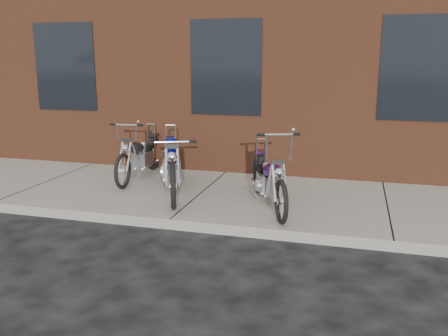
% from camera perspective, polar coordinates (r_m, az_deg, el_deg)
% --- Properties ---
extents(ground, '(120.00, 120.00, 0.00)m').
position_cam_1_polar(ground, '(6.81, -6.56, -7.38)').
color(ground, black).
rests_on(ground, ground).
extents(sidewalk, '(22.00, 3.00, 0.15)m').
position_cam_1_polar(sidewalk, '(8.12, -2.61, -3.38)').
color(sidewalk, gray).
rests_on(sidewalk, ground).
extents(building_brick, '(22.00, 10.00, 8.00)m').
position_cam_1_polar(building_brick, '(14.21, 5.88, 19.50)').
color(building_brick, brown).
rests_on(building_brick, ground).
extents(chopper_purple, '(0.93, 2.05, 1.22)m').
position_cam_1_polar(chopper_purple, '(7.26, 5.42, -1.59)').
color(chopper_purple, black).
rests_on(chopper_purple, sidewalk).
extents(chopper_blue, '(1.05, 2.29, 1.06)m').
position_cam_1_polar(chopper_blue, '(8.00, -6.30, 0.09)').
color(chopper_blue, black).
rests_on(chopper_blue, sidewalk).
extents(chopper_third, '(0.53, 2.18, 1.11)m').
position_cam_1_polar(chopper_third, '(9.12, -10.03, 1.27)').
color(chopper_third, black).
rests_on(chopper_third, sidewalk).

